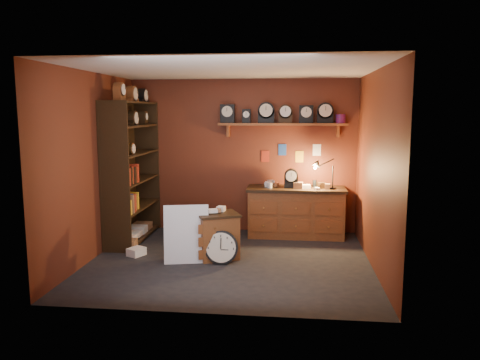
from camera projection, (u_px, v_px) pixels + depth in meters
name	position (u px, v px, depth m)	size (l,w,h in m)	color
floor	(230.00, 261.00, 6.75)	(4.00, 4.00, 0.00)	black
room_shell	(234.00, 141.00, 6.61)	(4.02, 3.62, 2.71)	maroon
shelving_unit	(130.00, 165.00, 7.73)	(0.47, 1.60, 2.58)	black
workbench	(296.00, 209.00, 8.03)	(1.67, 0.66, 1.36)	brown
low_cabinet	(218.00, 233.00, 6.84)	(0.74, 0.69, 0.76)	brown
big_round_clock	(221.00, 247.00, 6.60)	(0.48, 0.16, 0.48)	black
white_panel	(187.00, 262.00, 6.70)	(0.64, 0.03, 0.85)	silver
mini_fridge	(190.00, 223.00, 8.03)	(0.49, 0.51, 0.46)	silver
floor_box_a	(127.00, 245.00, 7.23)	(0.28, 0.24, 0.17)	#91623F
floor_box_b	(136.00, 252.00, 6.99)	(0.20, 0.24, 0.12)	white
floor_box_c	(225.00, 244.00, 7.31)	(0.21, 0.18, 0.16)	#91623F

